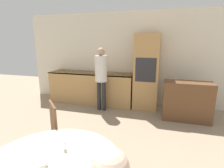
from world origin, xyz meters
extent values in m
cube|color=silver|center=(0.00, 5.44, 1.30)|extent=(6.66, 0.05, 2.60)
cube|color=tan|center=(-1.25, 5.10, 0.45)|extent=(2.47, 0.60, 0.91)
cube|color=black|center=(-1.25, 5.10, 0.89)|extent=(2.47, 0.60, 0.03)
cube|color=tan|center=(0.35, 5.11, 1.00)|extent=(0.64, 0.58, 1.99)
cube|color=#28282D|center=(0.35, 4.81, 1.10)|extent=(0.51, 0.01, 0.60)
cube|color=brown|center=(1.33, 4.59, 0.45)|extent=(1.05, 0.45, 0.91)
cylinder|color=beige|center=(-0.14, 1.55, 0.74)|extent=(1.26, 1.26, 0.03)
cylinder|color=brown|center=(-0.99, 2.19, 0.21)|extent=(0.04, 0.04, 0.43)
cylinder|color=brown|center=(-0.76, 2.42, 0.21)|extent=(0.04, 0.04, 0.43)
cylinder|color=brown|center=(-0.54, 2.19, 0.21)|extent=(0.04, 0.04, 0.43)
cube|color=brown|center=(-0.76, 2.19, 0.44)|extent=(0.57, 0.57, 0.02)
cube|color=brown|center=(-0.63, 2.32, 0.72)|extent=(0.29, 0.29, 0.54)
sphere|color=beige|center=(0.51, 1.17, 1.17)|extent=(0.20, 0.20, 0.20)
cylinder|color=#262628|center=(-0.82, 4.60, 0.39)|extent=(0.10, 0.10, 0.79)
cylinder|color=#262628|center=(-0.68, 4.60, 0.39)|extent=(0.10, 0.10, 0.79)
cylinder|color=silver|center=(-0.75, 4.60, 1.12)|extent=(0.31, 0.31, 0.66)
sphere|color=tan|center=(-0.75, 4.60, 1.54)|extent=(0.20, 0.20, 0.20)
cylinder|color=silver|center=(-0.23, 1.51, 0.78)|extent=(0.15, 0.15, 0.04)
cylinder|color=silver|center=(0.20, 1.76, 0.78)|extent=(0.13, 0.13, 0.04)
cylinder|color=white|center=(-0.13, 1.77, 0.79)|extent=(0.03, 0.03, 0.07)
cylinder|color=silver|center=(-0.13, 1.77, 0.84)|extent=(0.03, 0.03, 0.01)
camera|label=1|loc=(0.73, 0.45, 1.78)|focal=28.00mm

